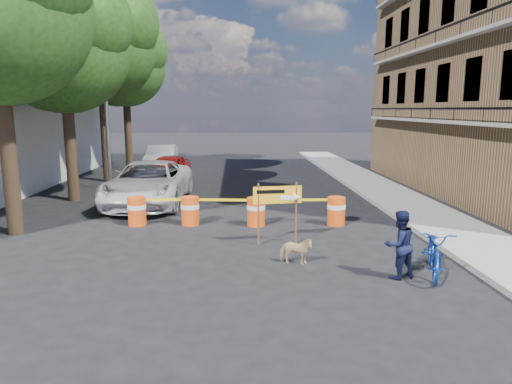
{
  "coord_description": "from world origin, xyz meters",
  "views": [
    {
      "loc": [
        -0.34,
        -11.36,
        3.63
      ],
      "look_at": [
        0.28,
        1.41,
        1.3
      ],
      "focal_mm": 32.0,
      "sensor_mm": 36.0,
      "label": 1
    }
  ],
  "objects": [
    {
      "name": "ground",
      "position": [
        0.0,
        0.0,
        0.0
      ],
      "size": [
        120.0,
        120.0,
        0.0
      ],
      "primitive_type": "plane",
      "color": "black",
      "rests_on": "ground"
    },
    {
      "name": "tree_mid_a",
      "position": [
        -6.74,
        7.0,
        6.01
      ],
      "size": [
        5.25,
        5.0,
        8.68
      ],
      "color": "#332316",
      "rests_on": "ground"
    },
    {
      "name": "dog",
      "position": [
        1.1,
        -1.07,
        0.33
      ],
      "size": [
        0.85,
        0.55,
        0.66
      ],
      "primitive_type": "imported",
      "rotation": [
        0.0,
        0.0,
        1.3
      ],
      "color": "tan",
      "rests_on": "ground"
    },
    {
      "name": "barrel_mid_left",
      "position": [
        -1.75,
        2.82,
        0.47
      ],
      "size": [
        0.58,
        0.58,
        0.9
      ],
      "color": "#E03D0D",
      "rests_on": "ground"
    },
    {
      "name": "streetlamp",
      "position": [
        -5.93,
        9.5,
        4.38
      ],
      "size": [
        1.25,
        0.18,
        8.0
      ],
      "color": "gray",
      "rests_on": "ground"
    },
    {
      "name": "sidewalk_east",
      "position": [
        6.2,
        6.0,
        0.07
      ],
      "size": [
        2.4,
        40.0,
        0.15
      ],
      "primitive_type": "cube",
      "color": "gray",
      "rests_on": "ground"
    },
    {
      "name": "tree_mid_b",
      "position": [
        -6.73,
        12.0,
        6.71
      ],
      "size": [
        5.67,
        5.4,
        9.62
      ],
      "color": "#332316",
      "rests_on": "ground"
    },
    {
      "name": "barrel_mid_right",
      "position": [
        0.34,
        2.6,
        0.47
      ],
      "size": [
        0.58,
        0.58,
        0.9
      ],
      "color": "#E03D0D",
      "rests_on": "ground"
    },
    {
      "name": "suv_white",
      "position": [
        -3.64,
        6.13,
        0.82
      ],
      "size": [
        2.96,
        6.02,
        1.64
      ],
      "primitive_type": "imported",
      "rotation": [
        0.0,
        0.0,
        -0.04
      ],
      "color": "silver",
      "rests_on": "ground"
    },
    {
      "name": "bicycle",
      "position": [
        4.08,
        -1.88,
        1.03
      ],
      "size": [
        1.04,
        1.26,
        2.06
      ],
      "primitive_type": "imported",
      "rotation": [
        0.0,
        0.0,
        -0.34
      ],
      "color": "#133D9D",
      "rests_on": "ground"
    },
    {
      "name": "pedestrian",
      "position": [
        3.2,
        -2.07,
        0.75
      ],
      "size": [
        0.88,
        0.79,
        1.51
      ],
      "primitive_type": "imported",
      "rotation": [
        0.0,
        0.0,
        3.5
      ],
      "color": "black",
      "rests_on": "ground"
    },
    {
      "name": "tree_far",
      "position": [
        -6.74,
        17.0,
        6.22
      ],
      "size": [
        5.04,
        4.8,
        8.84
      ],
      "color": "#332316",
      "rests_on": "ground"
    },
    {
      "name": "sedan_red",
      "position": [
        -3.61,
        11.21,
        0.7
      ],
      "size": [
        2.12,
        4.28,
        1.4
      ],
      "primitive_type": "imported",
      "rotation": [
        0.0,
        0.0,
        -0.12
      ],
      "color": "maroon",
      "rests_on": "ground"
    },
    {
      "name": "barrel_far_left",
      "position": [
        -3.42,
        2.85,
        0.47
      ],
      "size": [
        0.58,
        0.58,
        0.9
      ],
      "color": "#E03D0D",
      "rests_on": "ground"
    },
    {
      "name": "detour_sign",
      "position": [
        0.97,
        0.58,
        1.24
      ],
      "size": [
        1.32,
        0.27,
        1.7
      ],
      "rotation": [
        0.0,
        0.0,
        0.12
      ],
      "color": "#592D19",
      "rests_on": "ground"
    },
    {
      "name": "barrel_far_right",
      "position": [
        2.88,
        2.58,
        0.47
      ],
      "size": [
        0.58,
        0.58,
        0.9
      ],
      "color": "#E03D0D",
      "rests_on": "ground"
    },
    {
      "name": "sedan_silver",
      "position": [
        -4.66,
        15.89,
        0.76
      ],
      "size": [
        1.77,
        4.66,
        1.52
      ],
      "primitive_type": "imported",
      "rotation": [
        0.0,
        0.0,
        0.04
      ],
      "color": "silver",
      "rests_on": "ground"
    }
  ]
}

